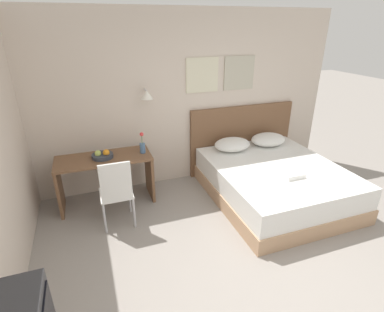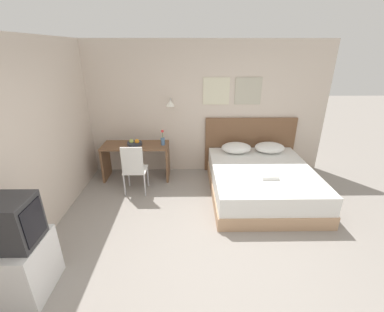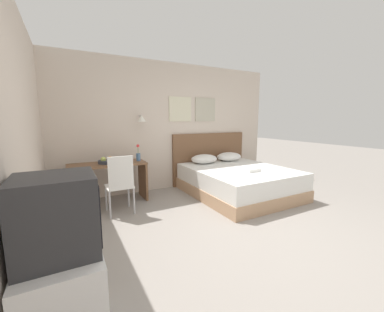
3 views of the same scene
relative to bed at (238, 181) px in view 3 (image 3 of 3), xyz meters
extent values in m
plane|color=gray|center=(-1.10, -1.49, -0.26)|extent=(24.00, 24.00, 0.00)
cube|color=beige|center=(-1.10, 1.12, 1.06)|extent=(5.22, 0.06, 2.65)
cube|color=beige|center=(-0.75, 1.08, 1.44)|extent=(0.52, 0.02, 0.52)
cube|color=#B7B29E|center=(-0.12, 1.08, 1.44)|extent=(0.52, 0.02, 0.52)
cylinder|color=#B2B2B7|center=(-1.65, 1.01, 1.29)|extent=(0.02, 0.16, 0.02)
cone|color=white|center=(-1.65, 0.92, 1.24)|extent=(0.17, 0.17, 0.12)
cube|color=tan|center=(0.00, 0.00, -0.15)|extent=(1.77, 2.07, 0.22)
cube|color=white|center=(0.00, 0.00, 0.11)|extent=(1.73, 2.02, 0.31)
cube|color=brown|center=(0.00, 1.06, 0.32)|extent=(1.89, 0.06, 1.16)
ellipsoid|color=white|center=(-0.34, 0.76, 0.37)|extent=(0.59, 0.45, 0.19)
ellipsoid|color=white|center=(0.34, 0.76, 0.37)|extent=(0.59, 0.45, 0.19)
cube|color=white|center=(0.01, -0.31, 0.30)|extent=(0.27, 0.30, 0.06)
cube|color=brown|center=(-2.35, 0.72, 0.44)|extent=(1.30, 0.55, 0.03)
cube|color=brown|center=(-2.98, 0.72, 0.08)|extent=(0.04, 0.51, 0.69)
cube|color=brown|center=(-1.72, 0.72, 0.08)|extent=(0.04, 0.51, 0.69)
cube|color=white|center=(-2.27, 0.18, 0.17)|extent=(0.40, 0.40, 0.02)
cube|color=white|center=(-2.27, -0.01, 0.43)|extent=(0.37, 0.03, 0.50)
cylinder|color=#B7B7BC|center=(-2.45, 0.36, -0.05)|extent=(0.03, 0.03, 0.42)
cylinder|color=#B7B7BC|center=(-2.08, 0.36, -0.05)|extent=(0.03, 0.03, 0.42)
cylinder|color=#B7B7BC|center=(-2.45, 0.00, -0.05)|extent=(0.03, 0.03, 0.42)
cylinder|color=#B7B7BC|center=(-2.08, 0.00, -0.05)|extent=(0.03, 0.03, 0.42)
cylinder|color=#333842|center=(-2.36, 0.71, 0.48)|extent=(0.29, 0.29, 0.05)
sphere|color=orange|center=(-2.30, 0.69, 0.54)|extent=(0.09, 0.09, 0.09)
sphere|color=#B2C156|center=(-2.41, 0.70, 0.53)|extent=(0.09, 0.09, 0.09)
cylinder|color=#4C7099|center=(-1.80, 0.70, 0.53)|extent=(0.08, 0.08, 0.14)
cylinder|color=#3D7538|center=(-1.80, 0.70, 0.67)|extent=(0.01, 0.01, 0.14)
sphere|color=#DB3838|center=(-1.80, 0.70, 0.74)|extent=(0.06, 0.06, 0.06)
cube|color=white|center=(-3.05, -1.96, 0.06)|extent=(0.47, 0.60, 0.65)
cube|color=#2D2D30|center=(-3.05, -1.96, 0.64)|extent=(0.45, 0.41, 0.51)
cube|color=black|center=(-2.82, -1.96, 0.64)|extent=(0.01, 0.33, 0.39)
camera|label=1|loc=(-2.47, -3.25, 2.16)|focal=28.00mm
camera|label=2|loc=(-1.30, -4.04, 2.21)|focal=24.00mm
camera|label=3|loc=(-2.97, -3.55, 1.23)|focal=22.00mm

